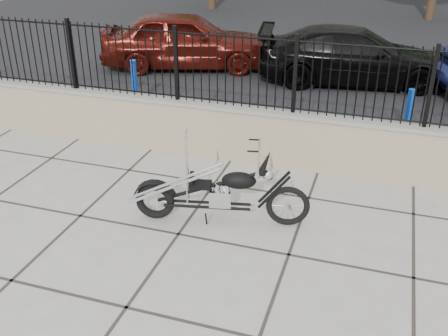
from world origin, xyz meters
TOP-DOWN VIEW (x-y plane):
  - ground_plane at (0.00, 0.00)m, footprint 90.00×90.00m
  - parking_lot at (0.00, 12.50)m, footprint 30.00×30.00m
  - retaining_wall at (0.00, 2.50)m, footprint 14.00×0.36m
  - iron_fence at (0.00, 2.50)m, footprint 14.00×0.08m
  - chopper_motorcycle at (0.39, 0.47)m, footprint 2.32×0.87m
  - car_red at (-2.86, 7.51)m, footprint 4.69×2.99m
  - car_black at (1.52, 7.52)m, footprint 4.84×2.60m
  - bollard_a at (-2.77, 4.34)m, footprint 0.15×0.15m
  - bollard_b at (2.83, 4.25)m, footprint 0.12×0.12m

SIDE VIEW (x-z plane):
  - ground_plane at x=0.00m, z-range 0.00..0.00m
  - parking_lot at x=0.00m, z-range 0.00..0.00m
  - retaining_wall at x=0.00m, z-range 0.00..0.96m
  - bollard_b at x=2.83m, z-range 0.00..0.98m
  - bollard_a at x=-2.77m, z-range 0.00..1.02m
  - car_black at x=1.52m, z-range 0.00..1.33m
  - chopper_motorcycle at x=0.39m, z-range 0.00..1.37m
  - car_red at x=-2.86m, z-range 0.00..1.49m
  - iron_fence at x=0.00m, z-range 0.96..2.16m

